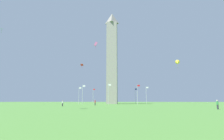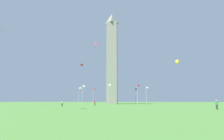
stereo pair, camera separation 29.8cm
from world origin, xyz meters
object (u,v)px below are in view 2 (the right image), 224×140
flagpole_ne (135,95)px  flagpole_e (115,95)px  person_red_shirt (95,103)px  kite_pink_box (96,44)px  flagpole_s (79,95)px  person_white_shirt (62,103)px  flagpole_nw (137,93)px  flagpole_se (93,95)px  person_green_shirt (217,105)px  flagpole_w (108,93)px  kite_yellow_delta (177,63)px  obelisk_monument (112,57)px  flagpole_sw (83,94)px  kite_green_diamond (2,29)px  flagpole_n (146,94)px  kite_red_diamond (82,65)px

flagpole_ne → flagpole_e: size_ratio=1.00×
person_red_shirt → kite_pink_box: bearing=-13.2°
flagpole_s → person_white_shirt: (5.33, -35.17, -3.50)m
flagpole_nw → person_red_shirt: bearing=-134.2°
flagpole_se → person_green_shirt: size_ratio=4.79×
flagpole_ne → kite_pink_box: size_ratio=2.58×
flagpole_w → kite_yellow_delta: 27.03m
flagpole_ne → flagpole_s: same height
flagpole_e → flagpole_w: bearing=-90.0°
person_red_shirt → kite_pink_box: kite_pink_box is taller
flagpole_e → flagpole_nw: same height
kite_pink_box → flagpole_nw: bearing=27.3°
obelisk_monument → kite_yellow_delta: bearing=-40.1°
flagpole_se → person_white_shirt: size_ratio=4.80×
flagpole_se → flagpole_sw: size_ratio=1.00×
kite_green_diamond → kite_pink_box: kite_green_diamond is taller
obelisk_monument → flagpole_ne: bearing=44.8°
flagpole_se → person_white_shirt: (0.75, -46.24, -3.50)m
flagpole_n → flagpole_s: 31.31m
flagpole_se → flagpole_s: size_ratio=1.00×
flagpole_sw → flagpole_w: 11.98m
flagpole_s → flagpole_w: size_ratio=1.00×
obelisk_monument → flagpole_n: 23.83m
kite_red_diamond → flagpole_se: bearing=86.4°
flagpole_se → kite_green_diamond: size_ratio=4.67×
flagpole_ne → kite_yellow_delta: size_ratio=2.55×
person_green_shirt → flagpole_se: bearing=-29.5°
flagpole_ne → kite_pink_box: (-15.58, -30.17, 18.23)m
flagpole_nw → kite_pink_box: (-15.58, -8.03, 18.23)m
obelisk_monument → flagpole_s: bearing=180.0°
kite_yellow_delta → flagpole_sw: bearing=164.8°
person_green_shirt → kite_red_diamond: 55.95m
flagpole_n → person_red_shirt: (-18.83, -25.72, -3.42)m
flagpole_s → flagpole_se: bearing=67.5°
kite_pink_box → kite_yellow_delta: bearing=-3.2°
flagpole_n → flagpole_e: size_ratio=1.00×
flagpole_w → flagpole_nw: (11.07, 4.58, 0.00)m
flagpole_n → person_white_shirt: 43.86m
obelisk_monument → flagpole_se: 23.76m
flagpole_sw → person_white_shirt: bearing=-88.2°
obelisk_monument → flagpole_w: obelisk_monument is taller
flagpole_n → flagpole_nw: bearing=-112.5°
flagpole_n → flagpole_e: 22.14m
flagpole_sw → kite_yellow_delta: size_ratio=2.55×
flagpole_n → flagpole_sw: size_ratio=1.00×
flagpole_e → kite_red_diamond: kite_red_diamond is taller
flagpole_sw → flagpole_w: same height
flagpole_sw → obelisk_monument: bearing=45.2°
flagpole_se → kite_green_diamond: 51.52m
person_red_shirt → kite_red_diamond: 24.80m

